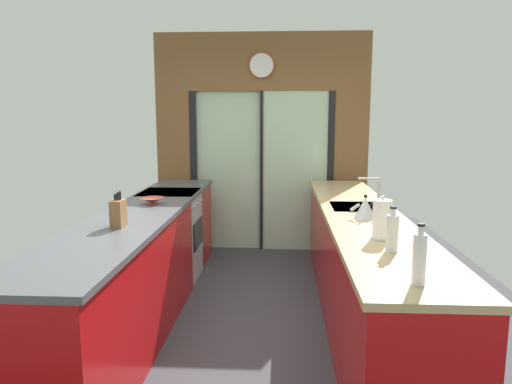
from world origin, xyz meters
name	(u,v)px	position (x,y,z in m)	size (l,w,h in m)	color
ground_plane	(253,304)	(0.00, 0.60, -0.01)	(5.04, 7.60, 0.02)	#38383D
back_wall_unit	(262,130)	(0.00, 2.40, 1.53)	(2.64, 0.12, 2.70)	brown
left_counter_run	(138,269)	(-0.91, 0.13, 0.47)	(0.62, 3.80, 0.92)	#AD0C0F
right_counter_run	(360,266)	(0.91, 0.30, 0.46)	(0.62, 3.80, 0.92)	#AD0C0F
sink_faucet	(375,187)	(1.06, 0.55, 1.09)	(0.19, 0.02, 0.26)	#B7BABC
oven_range	(170,235)	(-0.91, 1.25, 0.46)	(0.60, 0.60, 0.92)	#B7BABC
mixing_bowl	(152,201)	(-0.89, 0.55, 0.95)	(0.21, 0.21, 0.06)	#BC4C38
knife_block	(118,213)	(-0.89, -0.31, 1.02)	(0.08, 0.14, 0.26)	brown
kettle	(365,208)	(0.89, 0.05, 1.00)	(0.25, 0.17, 0.19)	#B7BABC
soap_bottle_near	(419,258)	(0.89, -1.37, 1.05)	(0.06, 0.06, 0.29)	silver
soap_bottle_far	(392,232)	(0.89, -0.83, 1.03)	(0.07, 0.07, 0.27)	silver
paper_towel_roll	(382,220)	(0.89, -0.55, 1.05)	(0.14, 0.14, 0.28)	#B7BABC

